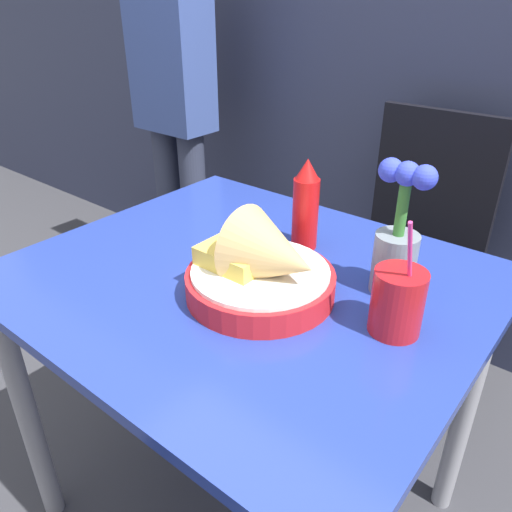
{
  "coord_description": "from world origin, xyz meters",
  "views": [
    {
      "loc": [
        0.58,
        -0.68,
        1.27
      ],
      "look_at": [
        0.04,
        -0.01,
        0.81
      ],
      "focal_mm": 35.0,
      "sensor_mm": 36.0,
      "label": 1
    }
  ],
  "objects_px": {
    "flower_vase": "(397,242)",
    "person_standing": "(174,95)",
    "chair_far_window": "(417,235)",
    "ketchup_bottle": "(306,206)",
    "drink_cup": "(397,304)",
    "food_basket": "(265,270)"
  },
  "relations": [
    {
      "from": "drink_cup",
      "to": "flower_vase",
      "type": "relative_size",
      "value": 0.87
    },
    {
      "from": "ketchup_bottle",
      "to": "flower_vase",
      "type": "height_order",
      "value": "flower_vase"
    },
    {
      "from": "food_basket",
      "to": "person_standing",
      "type": "bearing_deg",
      "value": 144.4
    },
    {
      "from": "flower_vase",
      "to": "person_standing",
      "type": "height_order",
      "value": "person_standing"
    },
    {
      "from": "chair_far_window",
      "to": "ketchup_bottle",
      "type": "height_order",
      "value": "ketchup_bottle"
    },
    {
      "from": "person_standing",
      "to": "ketchup_bottle",
      "type": "bearing_deg",
      "value": -28.29
    },
    {
      "from": "chair_far_window",
      "to": "ketchup_bottle",
      "type": "relative_size",
      "value": 4.55
    },
    {
      "from": "chair_far_window",
      "to": "flower_vase",
      "type": "xyz_separation_m",
      "value": [
        0.2,
        -0.67,
        0.3
      ]
    },
    {
      "from": "drink_cup",
      "to": "chair_far_window",
      "type": "bearing_deg",
      "value": 108.34
    },
    {
      "from": "chair_far_window",
      "to": "drink_cup",
      "type": "bearing_deg",
      "value": -71.66
    },
    {
      "from": "ketchup_bottle",
      "to": "person_standing",
      "type": "xyz_separation_m",
      "value": [
        -1.01,
        0.54,
        0.04
      ]
    },
    {
      "from": "chair_far_window",
      "to": "drink_cup",
      "type": "xyz_separation_m",
      "value": [
        0.26,
        -0.78,
        0.25
      ]
    },
    {
      "from": "drink_cup",
      "to": "ketchup_bottle",
      "type": "bearing_deg",
      "value": 150.98
    },
    {
      "from": "food_basket",
      "to": "ketchup_bottle",
      "type": "distance_m",
      "value": 0.24
    },
    {
      "from": "food_basket",
      "to": "flower_vase",
      "type": "xyz_separation_m",
      "value": [
        0.18,
        0.17,
        0.05
      ]
    },
    {
      "from": "ketchup_bottle",
      "to": "person_standing",
      "type": "relative_size",
      "value": 0.13
    },
    {
      "from": "drink_cup",
      "to": "person_standing",
      "type": "height_order",
      "value": "person_standing"
    },
    {
      "from": "chair_far_window",
      "to": "person_standing",
      "type": "xyz_separation_m",
      "value": [
        -1.05,
        -0.07,
        0.33
      ]
    },
    {
      "from": "chair_far_window",
      "to": "ketchup_bottle",
      "type": "bearing_deg",
      "value": -93.76
    },
    {
      "from": "drink_cup",
      "to": "flower_vase",
      "type": "distance_m",
      "value": 0.14
    },
    {
      "from": "flower_vase",
      "to": "person_standing",
      "type": "relative_size",
      "value": 0.17
    },
    {
      "from": "person_standing",
      "to": "chair_far_window",
      "type": "bearing_deg",
      "value": 4.07
    }
  ]
}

